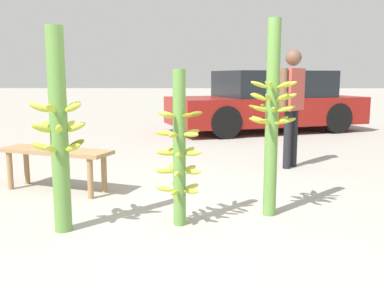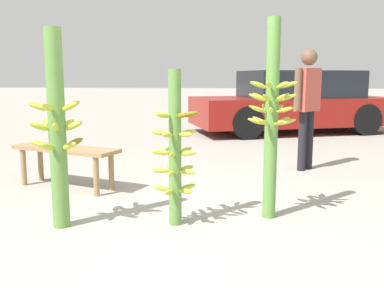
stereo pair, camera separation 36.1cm
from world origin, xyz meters
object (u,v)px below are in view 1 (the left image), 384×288
object	(u,v)px
banana_stalk_left	(59,131)
banana_stalk_right	(272,116)
vendor_person	(292,97)
parked_car	(268,102)
market_bench	(56,156)
banana_stalk_center	(179,150)

from	to	relation	value
banana_stalk_left	banana_stalk_right	world-z (taller)	banana_stalk_right
banana_stalk_right	vendor_person	xyz separation A→B (m)	(0.61, 2.03, 0.06)
banana_stalk_right	vendor_person	distance (m)	2.12
banana_stalk_left	parked_car	xyz separation A→B (m)	(2.64, 6.37, -0.16)
banana_stalk_left	market_bench	distance (m)	1.36
banana_stalk_center	parked_car	bearing A→B (deg)	74.68
vendor_person	banana_stalk_right	bearing A→B (deg)	24.06
banana_stalk_center	market_bench	distance (m)	1.76
banana_stalk_right	market_bench	world-z (taller)	banana_stalk_right
vendor_person	market_bench	world-z (taller)	vendor_person
banana_stalk_left	banana_stalk_center	size ratio (longest dim) A/B	1.25
banana_stalk_center	vendor_person	world-z (taller)	vendor_person
market_bench	banana_stalk_center	bearing A→B (deg)	-17.35
vendor_person	parked_car	xyz separation A→B (m)	(0.30, 3.91, -0.30)
banana_stalk_right	vendor_person	size ratio (longest dim) A/B	1.09
banana_stalk_center	banana_stalk_right	world-z (taller)	banana_stalk_right
banana_stalk_left	banana_stalk_center	bearing A→B (deg)	9.60
banana_stalk_left	parked_car	world-z (taller)	banana_stalk_left
banana_stalk_left	banana_stalk_right	distance (m)	1.79
banana_stalk_left	banana_stalk_right	xyz separation A→B (m)	(1.73, 0.43, 0.08)
banana_stalk_left	banana_stalk_center	world-z (taller)	banana_stalk_left
banana_stalk_left	parked_car	distance (m)	6.89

